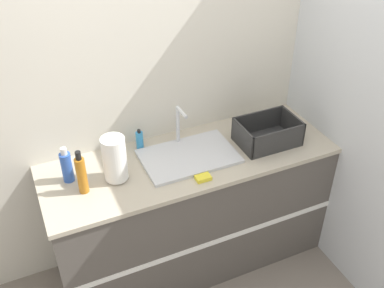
{
  "coord_description": "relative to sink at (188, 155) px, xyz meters",
  "views": [
    {
      "loc": [
        -0.92,
        -1.75,
        2.59
      ],
      "look_at": [
        -0.01,
        0.28,
        1.04
      ],
      "focal_mm": 42.0,
      "sensor_mm": 36.0,
      "label": 1
    }
  ],
  "objects": [
    {
      "name": "wall_back",
      "position": [
        0.01,
        0.33,
        0.36
      ],
      "size": [
        4.24,
        0.06,
        2.6
      ],
      "color": "beige",
      "rests_on": "ground_plane"
    },
    {
      "name": "sponge",
      "position": [
        -0.01,
        -0.24,
        -0.01
      ],
      "size": [
        0.09,
        0.06,
        0.02
      ],
      "color": "yellow",
      "rests_on": "counter_cabinet"
    },
    {
      "name": "ground_plane",
      "position": [
        0.01,
        -0.32,
        -0.94
      ],
      "size": [
        12.0,
        12.0,
        0.0
      ],
      "primitive_type": "plane",
      "color": "slate"
    },
    {
      "name": "soap_dispenser",
      "position": [
        -0.24,
        0.22,
        0.04
      ],
      "size": [
        0.05,
        0.05,
        0.14
      ],
      "color": "#338CCC",
      "rests_on": "counter_cabinet"
    },
    {
      "name": "counter_cabinet",
      "position": [
        0.01,
        -0.01,
        -0.48
      ],
      "size": [
        1.86,
        0.64,
        0.92
      ],
      "color": "#514C47",
      "rests_on": "ground_plane"
    },
    {
      "name": "wall_right",
      "position": [
        0.96,
        -0.01,
        0.36
      ],
      "size": [
        0.06,
        2.62,
        2.6
      ],
      "color": "silver",
      "rests_on": "ground_plane"
    },
    {
      "name": "dish_rack",
      "position": [
        0.53,
        -0.06,
        0.04
      ],
      "size": [
        0.39,
        0.27,
        0.16
      ],
      "color": "#2D2D2D",
      "rests_on": "counter_cabinet"
    },
    {
      "name": "paper_towel_roll",
      "position": [
        -0.47,
        -0.02,
        0.13
      ],
      "size": [
        0.14,
        0.14,
        0.28
      ],
      "color": "#4C4C51",
      "rests_on": "counter_cabinet"
    },
    {
      "name": "sink",
      "position": [
        0.0,
        0.0,
        0.0
      ],
      "size": [
        0.59,
        0.38,
        0.29
      ],
      "color": "silver",
      "rests_on": "counter_cabinet"
    },
    {
      "name": "bottle_blue",
      "position": [
        -0.73,
        0.08,
        0.08
      ],
      "size": [
        0.06,
        0.06,
        0.23
      ],
      "color": "#2D56B7",
      "rests_on": "counter_cabinet"
    },
    {
      "name": "bottle_amber",
      "position": [
        -0.67,
        -0.06,
        0.1
      ],
      "size": [
        0.06,
        0.06,
        0.27
      ],
      "color": "#B26B19",
      "rests_on": "counter_cabinet"
    }
  ]
}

